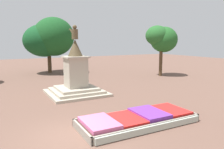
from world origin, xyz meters
TOP-DOWN VIEW (x-y plane):
  - ground_plane at (0.00, 0.00)m, footprint 92.43×92.43m
  - flower_planter at (3.48, -0.26)m, footprint 6.28×2.68m
  - statue_monument at (2.87, 7.42)m, footprint 4.41×4.41m
  - park_tree_far_left at (3.83, 20.15)m, footprint 6.36×6.19m
  - park_tree_far_right at (15.33, 11.48)m, footprint 3.83×3.32m

SIDE VIEW (x-z plane):
  - ground_plane at x=0.00m, z-range 0.00..0.00m
  - flower_planter at x=3.48m, z-range -0.04..0.51m
  - statue_monument at x=2.87m, z-range -1.45..4.02m
  - park_tree_far_right at x=15.33m, z-range 1.45..7.52m
  - park_tree_far_left at x=3.83m, z-range 0.85..8.12m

